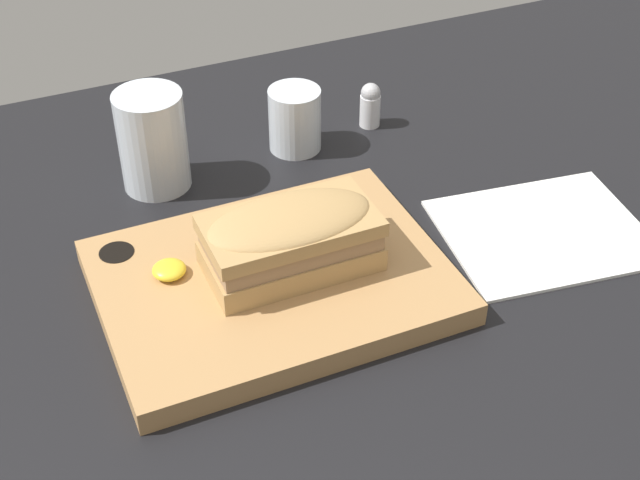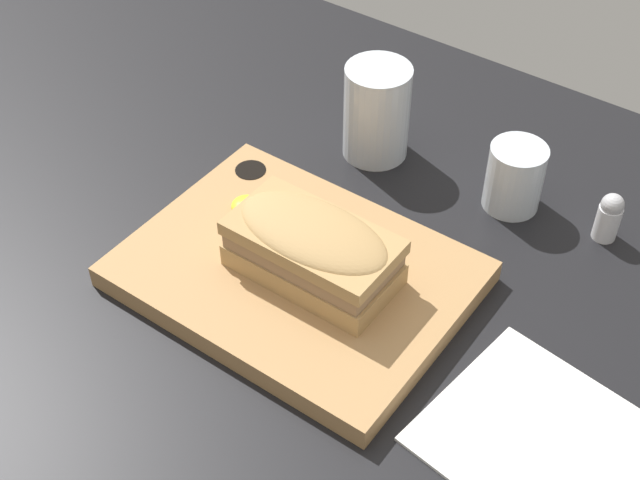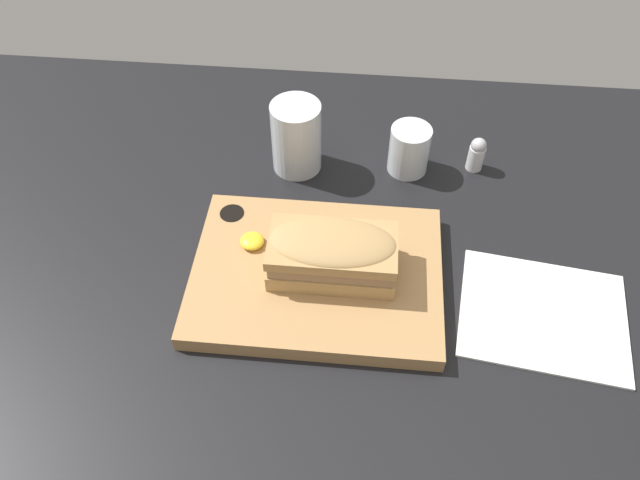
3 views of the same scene
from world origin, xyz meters
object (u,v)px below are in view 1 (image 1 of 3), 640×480
object	(u,v)px
wine_glass	(295,123)
serving_board	(272,281)
salt_shaker	(370,104)
sandwich	(291,237)
water_glass	(153,147)
napkin	(544,232)

from	to	relation	value
wine_glass	serving_board	bearing A→B (deg)	-117.37
salt_shaker	wine_glass	bearing A→B (deg)	-174.04
sandwich	water_glass	world-z (taller)	water_glass
sandwich	salt_shaker	bearing A→B (deg)	49.97
water_glass	salt_shaker	size ratio (longest dim) A/B	1.99
water_glass	wine_glass	xyz separation A→B (cm)	(17.94, 0.96, -1.59)
sandwich	wine_glass	size ratio (longest dim) A/B	2.13
water_glass	salt_shaker	bearing A→B (deg)	4.15
sandwich	water_glass	distance (cm)	24.46
water_glass	napkin	size ratio (longest dim) A/B	0.50
wine_glass	salt_shaker	xyz separation A→B (cm)	(10.92, 1.14, -0.53)
water_glass	wine_glass	distance (cm)	18.04
napkin	salt_shaker	world-z (taller)	salt_shaker
serving_board	water_glass	size ratio (longest dim) A/B	2.88
water_glass	salt_shaker	xyz separation A→B (cm)	(28.86, 2.10, -2.12)
sandwich	salt_shaker	distance (cm)	33.23
sandwich	napkin	distance (cm)	29.41
salt_shaker	serving_board	bearing A→B (deg)	-132.75
sandwich	water_glass	bearing A→B (deg)	108.09
serving_board	water_glass	xyz separation A→B (cm)	(-5.39, 23.29, 3.85)
serving_board	napkin	distance (cm)	30.98
wine_glass	napkin	xyz separation A→B (cm)	(18.26, -27.32, -3.35)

